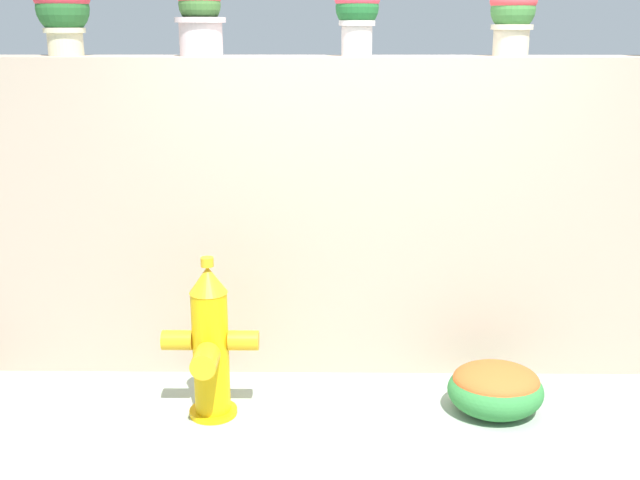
# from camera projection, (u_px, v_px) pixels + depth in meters

# --- Properties ---
(ground_plane) EXTENTS (24.00, 24.00, 0.00)m
(ground_plane) POSITION_uv_depth(u_px,v_px,m) (366.00, 438.00, 4.08)
(ground_plane) COLOR #94A292
(stone_wall) EXTENTS (6.16, 0.41, 1.95)m
(stone_wall) POSITION_uv_depth(u_px,v_px,m) (361.00, 216.00, 4.78)
(stone_wall) COLOR tan
(stone_wall) RESTS_ON ground
(potted_plant_1) EXTENTS (0.32, 0.32, 0.43)m
(potted_plant_1) POSITION_uv_depth(u_px,v_px,m) (63.00, 10.00, 4.48)
(potted_plant_1) COLOR beige
(potted_plant_1) RESTS_ON stone_wall
(potted_plant_2) EXTENTS (0.30, 0.30, 0.41)m
(potted_plant_2) POSITION_uv_depth(u_px,v_px,m) (200.00, 15.00, 4.42)
(potted_plant_2) COLOR beige
(potted_plant_2) RESTS_ON stone_wall
(potted_plant_3) EXTENTS (0.26, 0.26, 0.40)m
(potted_plant_3) POSITION_uv_depth(u_px,v_px,m) (357.00, 12.00, 4.42)
(potted_plant_3) COLOR beige
(potted_plant_3) RESTS_ON stone_wall
(potted_plant_4) EXTENTS (0.27, 0.27, 0.39)m
(potted_plant_4) POSITION_uv_depth(u_px,v_px,m) (513.00, 14.00, 4.44)
(potted_plant_4) COLOR beige
(potted_plant_4) RESTS_ON stone_wall
(fire_hydrant) EXTENTS (0.53, 0.42, 0.93)m
(fire_hydrant) POSITION_uv_depth(u_px,v_px,m) (210.00, 345.00, 4.21)
(fire_hydrant) COLOR #E9AE0B
(fire_hydrant) RESTS_ON ground
(flower_bush_right) EXTENTS (0.54, 0.49, 0.30)m
(flower_bush_right) POSITION_uv_depth(u_px,v_px,m) (496.00, 387.00, 4.32)
(flower_bush_right) COLOR #327F3A
(flower_bush_right) RESTS_ON ground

